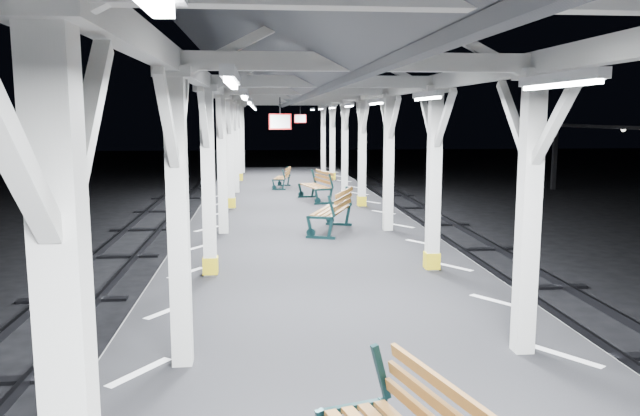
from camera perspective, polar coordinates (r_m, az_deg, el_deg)
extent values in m
plane|color=black|center=(9.72, 1.47, -14.58)|extent=(120.00, 120.00, 0.00)
cube|color=black|center=(9.53, 1.49, -11.81)|extent=(6.00, 50.00, 1.00)
cube|color=silver|center=(9.41, -13.68, -9.09)|extent=(1.00, 48.00, 0.01)
cube|color=silver|center=(9.95, 15.79, -8.19)|extent=(1.00, 48.00, 0.01)
cube|color=#2D2D33|center=(10.20, -25.02, -13.78)|extent=(0.08, 60.00, 0.16)
cube|color=#2D2D33|center=(11.10, 25.48, -11.98)|extent=(0.08, 60.00, 0.16)
cube|color=beige|center=(3.25, -22.04, -13.95)|extent=(0.22, 0.22, 3.20)
cube|color=beige|center=(3.05, -23.84, 16.34)|extent=(0.40, 0.40, 0.12)
cube|color=beige|center=(3.55, -20.55, 7.04)|extent=(0.10, 0.99, 0.99)
cube|color=beige|center=(2.50, -27.10, 6.28)|extent=(0.10, 0.99, 0.99)
cube|color=beige|center=(7.04, -12.81, -1.59)|extent=(0.22, 0.22, 3.20)
cube|color=beige|center=(6.95, -13.27, 12.01)|extent=(0.40, 0.40, 0.12)
cube|color=beige|center=(7.48, -12.57, 7.86)|extent=(0.10, 0.99, 0.99)
cube|color=beige|center=(6.39, -13.78, 7.74)|extent=(0.10, 0.99, 0.99)
cube|color=beige|center=(10.98, -10.17, 2.05)|extent=(0.22, 0.22, 3.20)
cube|color=beige|center=(10.92, -10.40, 10.73)|extent=(0.40, 0.40, 0.12)
cube|color=gold|center=(11.22, -9.98, -5.18)|extent=(0.26, 0.26, 0.30)
cube|color=beige|center=(11.46, -10.10, 8.08)|extent=(0.10, 0.99, 0.99)
cube|color=beige|center=(10.37, -10.59, 8.03)|extent=(0.10, 0.99, 0.99)
cube|color=beige|center=(14.95, -8.93, 3.76)|extent=(0.22, 0.22, 3.20)
cube|color=beige|center=(14.91, -9.07, 10.13)|extent=(0.40, 0.40, 0.12)
cube|color=beige|center=(15.45, -8.90, 8.18)|extent=(0.10, 0.99, 0.99)
cube|color=beige|center=(14.35, -9.16, 8.16)|extent=(0.10, 0.99, 0.99)
cube|color=beige|center=(18.94, -8.20, 4.75)|extent=(0.22, 0.22, 3.20)
cube|color=beige|center=(18.90, -8.31, 9.77)|extent=(0.40, 0.40, 0.12)
cube|color=gold|center=(19.08, -8.11, 0.49)|extent=(0.26, 0.26, 0.30)
cube|color=beige|center=(19.45, -8.20, 8.24)|extent=(0.10, 0.99, 0.99)
cube|color=beige|center=(18.35, -8.36, 8.22)|extent=(0.10, 0.99, 0.99)
cube|color=beige|center=(22.92, -7.73, 5.39)|extent=(0.22, 0.22, 3.20)
cube|color=beige|center=(22.90, -7.81, 9.54)|extent=(0.40, 0.40, 0.12)
cube|color=beige|center=(23.44, -7.73, 8.27)|extent=(0.10, 0.99, 0.99)
cube|color=beige|center=(22.34, -7.84, 8.26)|extent=(0.10, 0.99, 0.99)
cube|color=beige|center=(26.92, -7.39, 5.85)|extent=(0.22, 0.22, 3.20)
cube|color=beige|center=(26.89, -7.46, 9.38)|extent=(0.40, 0.40, 0.12)
cube|color=gold|center=(27.02, -7.34, 2.84)|extent=(0.26, 0.26, 0.30)
cube|color=beige|center=(27.44, -7.40, 8.30)|extent=(0.10, 0.99, 0.99)
cube|color=beige|center=(26.34, -7.48, 8.29)|extent=(0.10, 0.99, 0.99)
cube|color=beige|center=(30.91, -7.15, 6.18)|extent=(0.22, 0.22, 3.20)
cube|color=beige|center=(30.89, -7.20, 9.26)|extent=(0.40, 0.40, 0.12)
cube|color=beige|center=(31.44, -7.16, 8.32)|extent=(0.10, 0.99, 0.99)
cube|color=beige|center=(30.34, -7.22, 8.31)|extent=(0.10, 0.99, 0.99)
cube|color=beige|center=(7.63, 18.51, -1.05)|extent=(0.22, 0.22, 3.20)
cube|color=beige|center=(7.55, 19.11, 11.48)|extent=(0.40, 0.40, 0.12)
cube|color=beige|center=(8.04, 17.30, 7.71)|extent=(0.10, 0.99, 0.99)
cube|color=beige|center=(7.04, 20.76, 7.48)|extent=(0.10, 0.99, 0.99)
cube|color=beige|center=(11.37, 10.37, 2.26)|extent=(0.22, 0.22, 3.20)
cube|color=beige|center=(11.31, 10.60, 10.64)|extent=(0.40, 0.40, 0.12)
cube|color=gold|center=(11.60, 10.18, -4.73)|extent=(0.26, 0.26, 0.30)
cube|color=beige|center=(11.83, 9.79, 8.09)|extent=(0.10, 0.99, 0.99)
cube|color=beige|center=(10.78, 11.33, 8.02)|extent=(0.10, 0.99, 0.99)
cube|color=beige|center=(15.24, 6.30, 3.90)|extent=(0.22, 0.22, 3.20)
cube|color=beige|center=(15.20, 6.40, 10.15)|extent=(0.40, 0.40, 0.12)
cube|color=beige|center=(15.73, 5.96, 8.24)|extent=(0.10, 0.99, 0.99)
cube|color=beige|center=(14.65, 6.81, 8.21)|extent=(0.10, 0.99, 0.99)
cube|color=beige|center=(19.16, 3.87, 4.86)|extent=(0.22, 0.22, 3.20)
cube|color=beige|center=(19.13, 3.92, 9.83)|extent=(0.40, 0.40, 0.12)
cube|color=gold|center=(19.30, 3.83, 0.65)|extent=(0.26, 0.26, 0.30)
cube|color=beige|center=(19.67, 3.65, 8.31)|extent=(0.10, 0.99, 0.99)
cube|color=beige|center=(18.58, 4.19, 8.29)|extent=(0.10, 0.99, 0.99)
cube|color=beige|center=(23.11, 2.27, 5.49)|extent=(0.22, 0.22, 3.20)
cube|color=beige|center=(23.09, 2.30, 9.61)|extent=(0.40, 0.40, 0.12)
cube|color=beige|center=(23.63, 2.11, 8.34)|extent=(0.10, 0.99, 0.99)
cube|color=beige|center=(22.54, 2.48, 8.34)|extent=(0.10, 0.99, 0.99)
cube|color=beige|center=(27.08, 1.14, 5.93)|extent=(0.22, 0.22, 3.20)
cube|color=beige|center=(27.05, 1.15, 9.45)|extent=(0.40, 0.40, 0.12)
cube|color=gold|center=(27.18, 1.13, 2.94)|extent=(0.26, 0.26, 0.30)
cube|color=beige|center=(27.60, 1.02, 8.37)|extent=(0.10, 0.99, 0.99)
cube|color=beige|center=(26.50, 1.28, 8.36)|extent=(0.10, 0.99, 0.99)
cube|color=beige|center=(31.05, 0.29, 6.26)|extent=(0.22, 0.22, 3.20)
cube|color=beige|center=(31.03, 0.30, 9.32)|extent=(0.40, 0.40, 0.12)
cube|color=beige|center=(31.58, 0.20, 8.38)|extent=(0.10, 0.99, 0.99)
cube|color=beige|center=(30.48, 0.40, 8.38)|extent=(0.10, 0.99, 0.99)
cube|color=beige|center=(8.94, -11.54, 12.00)|extent=(0.18, 48.00, 0.24)
cube|color=beige|center=(9.41, 14.02, 11.73)|extent=(0.18, 48.00, 0.24)
cube|color=beige|center=(6.98, 3.63, 13.18)|extent=(4.20, 0.14, 0.20)
cube|color=beige|center=(10.94, 0.28, 11.49)|extent=(4.20, 0.14, 0.20)
cube|color=beige|center=(14.93, -1.27, 10.69)|extent=(4.20, 0.14, 0.20)
cube|color=beige|center=(18.91, -2.16, 10.22)|extent=(4.20, 0.14, 0.20)
cube|color=beige|center=(22.91, -2.74, 9.91)|extent=(4.20, 0.14, 0.20)
cube|color=beige|center=(26.90, -3.15, 9.70)|extent=(4.20, 0.14, 0.20)
cube|color=beige|center=(30.90, -3.45, 9.53)|extent=(4.20, 0.14, 0.20)
cube|color=beige|center=(9.06, 1.61, 17.97)|extent=(0.16, 48.00, 0.20)
cube|color=#4B4E53|center=(8.95, -7.01, 15.58)|extent=(2.80, 49.00, 1.45)
cube|color=#4B4E53|center=(9.26, 9.91, 15.27)|extent=(2.80, 49.00, 1.45)
cube|color=silver|center=(4.89, -8.11, 11.85)|extent=(0.10, 1.35, 0.08)
cube|color=white|center=(4.89, -8.10, 11.26)|extent=(0.05, 1.25, 0.05)
cube|color=silver|center=(8.88, -6.92, 10.32)|extent=(0.10, 1.35, 0.08)
cube|color=white|center=(8.88, -6.91, 10.00)|extent=(0.05, 1.25, 0.05)
cube|color=silver|center=(12.88, -6.47, 9.74)|extent=(0.10, 1.35, 0.08)
cube|color=white|center=(12.88, -6.46, 9.52)|extent=(0.05, 1.25, 0.05)
cube|color=silver|center=(16.88, -6.23, 9.43)|extent=(0.10, 1.35, 0.08)
cube|color=white|center=(16.88, -6.23, 9.26)|extent=(0.05, 1.25, 0.05)
cube|color=silver|center=(20.88, -6.08, 9.25)|extent=(0.10, 1.35, 0.08)
cube|color=white|center=(20.88, -6.08, 9.11)|extent=(0.05, 1.25, 0.05)
cube|color=silver|center=(24.88, -5.98, 9.12)|extent=(0.10, 1.35, 0.08)
cube|color=white|center=(24.88, -5.98, 9.00)|extent=(0.05, 1.25, 0.05)
cube|color=silver|center=(28.88, -5.91, 9.02)|extent=(0.10, 1.35, 0.08)
cube|color=white|center=(28.88, -5.91, 8.93)|extent=(0.05, 1.25, 0.05)
cube|color=silver|center=(5.43, 21.02, 11.03)|extent=(0.10, 1.35, 0.08)
cube|color=white|center=(5.43, 20.99, 10.51)|extent=(0.05, 1.25, 0.05)
cube|color=silver|center=(9.19, 9.77, 10.20)|extent=(0.10, 1.35, 0.08)
cube|color=white|center=(9.19, 9.77, 9.89)|extent=(0.05, 1.25, 0.05)
cube|color=silver|center=(13.10, 5.15, 9.74)|extent=(0.10, 1.35, 0.08)
cube|color=white|center=(13.10, 5.15, 9.52)|extent=(0.05, 1.25, 0.05)
cube|color=silver|center=(17.04, 2.67, 9.46)|extent=(0.10, 1.35, 0.08)
cube|color=white|center=(17.04, 2.66, 9.30)|extent=(0.05, 1.25, 0.05)
cube|color=silver|center=(21.01, 1.12, 9.29)|extent=(0.10, 1.35, 0.08)
cube|color=white|center=(21.01, 1.12, 9.15)|extent=(0.05, 1.25, 0.05)
cube|color=silver|center=(24.99, 0.06, 9.16)|extent=(0.10, 1.35, 0.08)
cube|color=white|center=(24.99, 0.06, 9.05)|extent=(0.05, 1.25, 0.05)
cube|color=silver|center=(28.97, -0.70, 9.07)|extent=(0.10, 1.35, 0.08)
cube|color=white|center=(28.97, -0.70, 8.97)|extent=(0.05, 1.25, 0.05)
cylinder|color=black|center=(14.03, -3.68, 9.34)|extent=(0.02, 0.02, 0.36)
cube|color=red|center=(14.03, -3.67, 7.89)|extent=(0.50, 0.03, 0.35)
cube|color=white|center=(14.03, -3.67, 7.89)|extent=(0.44, 0.04, 0.29)
cylinder|color=black|center=(26.15, -1.82, 8.95)|extent=(0.02, 0.02, 0.36)
cube|color=red|center=(26.15, -1.82, 8.17)|extent=(0.50, 0.03, 0.35)
cube|color=white|center=(26.15, -1.82, 8.17)|extent=(0.44, 0.05, 0.29)
cube|color=black|center=(34.43, 20.65, 4.35)|extent=(0.20, 0.20, 3.30)
sphere|color=silver|center=(29.10, 25.99, 6.48)|extent=(0.20, 0.20, 0.20)
sphere|color=silver|center=(34.37, 20.78, 6.96)|extent=(0.20, 0.20, 0.20)
cube|color=black|center=(5.26, 5.58, -14.67)|extent=(0.19, 0.10, 0.48)
cube|color=brown|center=(4.58, 11.59, -17.77)|extent=(0.51, 1.63, 0.10)
cube|color=brown|center=(4.53, 11.89, -16.08)|extent=(0.51, 1.63, 0.10)
cube|color=black|center=(14.27, 0.06, -2.72)|extent=(0.67, 0.30, 0.07)
cube|color=black|center=(14.29, -0.92, -1.76)|extent=(0.19, 0.12, 0.53)
cube|color=black|center=(14.17, 0.96, -1.85)|extent=(0.17, 0.11, 0.53)
cube|color=black|center=(14.08, 1.06, 0.17)|extent=(0.19, 0.12, 0.50)
cube|color=black|center=(16.02, 1.74, -1.48)|extent=(0.67, 0.30, 0.07)
cube|color=black|center=(16.04, 0.87, -0.63)|extent=(0.19, 0.12, 0.53)
cube|color=black|center=(15.93, 2.55, -0.70)|extent=(0.17, 0.11, 0.53)
cube|color=black|center=(15.86, 2.64, 1.10)|extent=(0.19, 0.12, 0.50)
cube|color=brown|center=(15.12, 0.11, -0.22)|extent=(0.70, 1.68, 0.04)
cube|color=brown|center=(15.08, 0.66, -0.24)|extent=(0.70, 1.68, 0.04)
cube|color=brown|center=(15.04, 1.21, -0.27)|extent=(0.70, 1.68, 0.04)
cube|color=brown|center=(15.01, 1.76, -0.29)|extent=(0.70, 1.68, 0.04)
cube|color=brown|center=(14.97, 2.07, 0.31)|extent=(0.66, 1.66, 0.11)
cube|color=brown|center=(14.94, 2.16, 0.87)|extent=(0.66, 1.66, 0.11)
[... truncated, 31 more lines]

